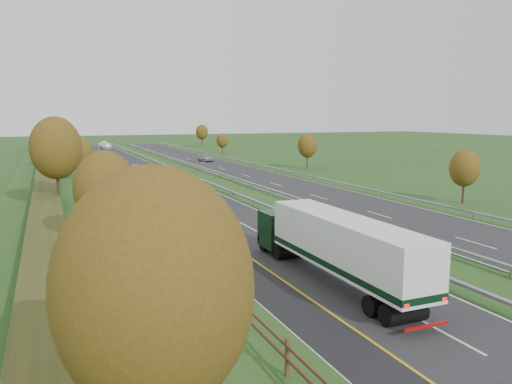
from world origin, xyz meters
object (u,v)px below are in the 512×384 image
(car_silver_mid, at_px, (138,170))
(car_small_far, at_px, (106,149))
(box_lorry, at_px, (334,245))
(car_dark_near, at_px, (210,196))
(car_oncoming, at_px, (205,158))
(road_tanker, at_px, (105,148))

(car_silver_mid, xyz_separation_m, car_small_far, (1.09, 57.25, -0.04))
(box_lorry, bearing_deg, car_dark_near, 86.76)
(car_oncoming, bearing_deg, car_dark_near, 68.04)
(road_tanker, distance_m, car_oncoming, 32.18)
(car_dark_near, bearing_deg, road_tanker, 92.57)
(box_lorry, bearing_deg, road_tanker, 90.75)
(box_lorry, xyz_separation_m, car_silver_mid, (-0.96, 61.20, -1.56))
(car_silver_mid, bearing_deg, car_dark_near, -85.37)
(car_silver_mid, relative_size, car_small_far, 0.93)
(box_lorry, height_order, car_silver_mid, box_lorry)
(box_lorry, bearing_deg, car_oncoming, 78.20)
(car_silver_mid, bearing_deg, box_lorry, -89.08)
(car_dark_near, bearing_deg, car_silver_mid, 94.95)
(car_dark_near, distance_m, car_silver_mid, 32.35)
(car_dark_near, relative_size, car_oncoming, 0.93)
(box_lorry, distance_m, car_dark_near, 29.04)
(road_tanker, xyz_separation_m, car_oncoming, (18.06, -26.61, -1.13))
(box_lorry, distance_m, car_oncoming, 81.61)
(car_silver_mid, xyz_separation_m, car_oncoming, (17.64, 18.67, -0.04))
(car_dark_near, relative_size, car_silver_mid, 1.04)
(road_tanker, height_order, car_dark_near, road_tanker)
(box_lorry, relative_size, car_dark_near, 3.54)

